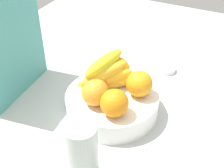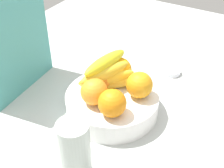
{
  "view_description": "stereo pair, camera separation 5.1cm",
  "coord_description": "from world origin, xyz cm",
  "px_view_note": "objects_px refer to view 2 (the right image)",
  "views": [
    {
      "loc": [
        -62.71,
        -28.93,
        62.59
      ],
      "look_at": [
        -0.05,
        1.97,
        10.49
      ],
      "focal_mm": 48.76,
      "sensor_mm": 36.0,
      "label": 1
    },
    {
      "loc": [
        -60.28,
        -33.44,
        62.59
      ],
      "look_at": [
        -0.05,
        1.97,
        10.49
      ],
      "focal_mm": 48.76,
      "sensor_mm": 36.0,
      "label": 2
    }
  ],
  "objects_px": {
    "orange_front_left": "(112,103)",
    "cutting_board": "(17,40)",
    "jar_lid": "(172,71)",
    "orange_center": "(119,70)",
    "thermos_tumbler": "(75,152)",
    "banana_bunch": "(106,74)",
    "fruit_bowl": "(112,103)",
    "orange_back_right": "(94,92)",
    "orange_front_right": "(139,85)",
    "orange_back_left": "(101,76)"
  },
  "relations": [
    {
      "from": "orange_center",
      "to": "orange_back_left",
      "type": "xyz_separation_m",
      "value": [
        -0.06,
        0.03,
        0.0
      ]
    },
    {
      "from": "banana_bunch",
      "to": "cutting_board",
      "type": "distance_m",
      "value": 0.29
    },
    {
      "from": "orange_back_right",
      "to": "jar_lid",
      "type": "relative_size",
      "value": 1.26
    },
    {
      "from": "orange_back_right",
      "to": "orange_center",
      "type": "bearing_deg",
      "value": -3.08
    },
    {
      "from": "orange_back_right",
      "to": "banana_bunch",
      "type": "bearing_deg",
      "value": 4.69
    },
    {
      "from": "fruit_bowl",
      "to": "orange_back_right",
      "type": "relative_size",
      "value": 3.58
    },
    {
      "from": "fruit_bowl",
      "to": "jar_lid",
      "type": "relative_size",
      "value": 4.49
    },
    {
      "from": "orange_front_right",
      "to": "orange_back_left",
      "type": "height_order",
      "value": "same"
    },
    {
      "from": "fruit_bowl",
      "to": "orange_front_left",
      "type": "bearing_deg",
      "value": -149.3
    },
    {
      "from": "orange_back_right",
      "to": "thermos_tumbler",
      "type": "relative_size",
      "value": 0.45
    },
    {
      "from": "orange_front_left",
      "to": "thermos_tumbler",
      "type": "height_order",
      "value": "thermos_tumbler"
    },
    {
      "from": "fruit_bowl",
      "to": "jar_lid",
      "type": "bearing_deg",
      "value": -16.05
    },
    {
      "from": "orange_front_right",
      "to": "orange_center",
      "type": "relative_size",
      "value": 1.0
    },
    {
      "from": "jar_lid",
      "to": "orange_front_left",
      "type": "bearing_deg",
      "value": 173.63
    },
    {
      "from": "thermos_tumbler",
      "to": "orange_front_left",
      "type": "bearing_deg",
      "value": 1.08
    },
    {
      "from": "orange_back_right",
      "to": "banana_bunch",
      "type": "xyz_separation_m",
      "value": [
        0.07,
        0.01,
        0.01
      ]
    },
    {
      "from": "banana_bunch",
      "to": "jar_lid",
      "type": "distance_m",
      "value": 0.31
    },
    {
      "from": "orange_back_left",
      "to": "orange_back_right",
      "type": "distance_m",
      "value": 0.08
    },
    {
      "from": "fruit_bowl",
      "to": "orange_center",
      "type": "height_order",
      "value": "orange_center"
    },
    {
      "from": "banana_bunch",
      "to": "cutting_board",
      "type": "height_order",
      "value": "cutting_board"
    },
    {
      "from": "cutting_board",
      "to": "jar_lid",
      "type": "distance_m",
      "value": 0.54
    },
    {
      "from": "orange_back_right",
      "to": "orange_back_left",
      "type": "bearing_deg",
      "value": 18.49
    },
    {
      "from": "orange_front_left",
      "to": "jar_lid",
      "type": "bearing_deg",
      "value": -6.37
    },
    {
      "from": "orange_front_left",
      "to": "orange_back_right",
      "type": "bearing_deg",
      "value": 75.74
    },
    {
      "from": "orange_back_left",
      "to": "orange_back_right",
      "type": "height_order",
      "value": "same"
    },
    {
      "from": "orange_front_right",
      "to": "orange_center",
      "type": "height_order",
      "value": "same"
    },
    {
      "from": "orange_back_left",
      "to": "cutting_board",
      "type": "height_order",
      "value": "cutting_board"
    },
    {
      "from": "orange_front_left",
      "to": "orange_back_left",
      "type": "height_order",
      "value": "same"
    },
    {
      "from": "orange_center",
      "to": "thermos_tumbler",
      "type": "relative_size",
      "value": 0.45
    },
    {
      "from": "orange_front_right",
      "to": "jar_lid",
      "type": "xyz_separation_m",
      "value": [
        0.25,
        -0.01,
        -0.1
      ]
    },
    {
      "from": "orange_back_right",
      "to": "thermos_tumbler",
      "type": "height_order",
      "value": "thermos_tumbler"
    },
    {
      "from": "fruit_bowl",
      "to": "orange_back_left",
      "type": "xyz_separation_m",
      "value": [
        0.02,
        0.05,
        0.07
      ]
    },
    {
      "from": "orange_front_left",
      "to": "fruit_bowl",
      "type": "bearing_deg",
      "value": 30.7
    },
    {
      "from": "orange_front_left",
      "to": "orange_back_left",
      "type": "relative_size",
      "value": 1.0
    },
    {
      "from": "fruit_bowl",
      "to": "cutting_board",
      "type": "height_order",
      "value": "cutting_board"
    },
    {
      "from": "orange_back_left",
      "to": "orange_back_right",
      "type": "relative_size",
      "value": 1.0
    },
    {
      "from": "orange_back_right",
      "to": "thermos_tumbler",
      "type": "xyz_separation_m",
      "value": [
        -0.19,
        -0.07,
        -0.02
      ]
    },
    {
      "from": "orange_front_left",
      "to": "cutting_board",
      "type": "xyz_separation_m",
      "value": [
        0.03,
        0.36,
        0.08
      ]
    },
    {
      "from": "orange_front_left",
      "to": "orange_center",
      "type": "bearing_deg",
      "value": 22.63
    },
    {
      "from": "orange_back_left",
      "to": "orange_back_right",
      "type": "xyz_separation_m",
      "value": [
        -0.07,
        -0.02,
        0.0
      ]
    },
    {
      "from": "orange_front_left",
      "to": "cutting_board",
      "type": "bearing_deg",
      "value": 84.98
    },
    {
      "from": "orange_front_left",
      "to": "jar_lid",
      "type": "relative_size",
      "value": 1.26
    },
    {
      "from": "thermos_tumbler",
      "to": "orange_center",
      "type": "bearing_deg",
      "value": 11.37
    },
    {
      "from": "fruit_bowl",
      "to": "thermos_tumbler",
      "type": "height_order",
      "value": "thermos_tumbler"
    },
    {
      "from": "orange_back_right",
      "to": "jar_lid",
      "type": "bearing_deg",
      "value": -17.62
    },
    {
      "from": "fruit_bowl",
      "to": "cutting_board",
      "type": "distance_m",
      "value": 0.35
    },
    {
      "from": "banana_bunch",
      "to": "orange_back_left",
      "type": "bearing_deg",
      "value": 92.7
    },
    {
      "from": "orange_front_left",
      "to": "cutting_board",
      "type": "height_order",
      "value": "cutting_board"
    },
    {
      "from": "orange_back_left",
      "to": "banana_bunch",
      "type": "relative_size",
      "value": 0.41
    },
    {
      "from": "orange_front_right",
      "to": "thermos_tumbler",
      "type": "distance_m",
      "value": 0.28
    }
  ]
}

